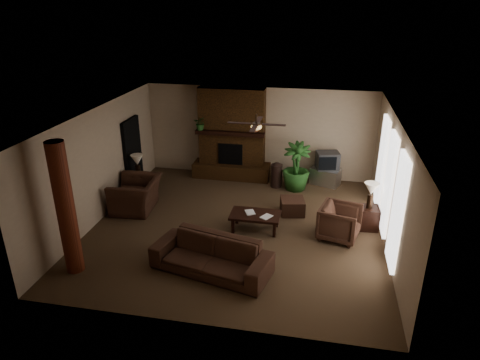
% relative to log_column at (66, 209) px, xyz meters
% --- Properties ---
extents(room_shell, '(7.00, 7.00, 7.00)m').
position_rel_log_column_xyz_m(room_shell, '(2.95, 2.40, 0.00)').
color(room_shell, brown).
rests_on(room_shell, ground).
extents(fireplace, '(2.40, 0.70, 2.80)m').
position_rel_log_column_xyz_m(fireplace, '(2.15, 5.62, -0.24)').
color(fireplace, '#533116').
rests_on(fireplace, ground).
extents(windows, '(0.08, 3.65, 2.35)m').
position_rel_log_column_xyz_m(windows, '(6.40, 2.60, -0.05)').
color(windows, white).
rests_on(windows, ground).
extents(log_column, '(0.36, 0.36, 2.80)m').
position_rel_log_column_xyz_m(log_column, '(0.00, 0.00, 0.00)').
color(log_column, maroon).
rests_on(log_column, ground).
extents(doorway, '(0.10, 1.00, 2.10)m').
position_rel_log_column_xyz_m(doorway, '(-0.49, 4.20, -0.35)').
color(doorway, black).
rests_on(doorway, ground).
extents(ceiling_fan, '(1.35, 1.35, 0.37)m').
position_rel_log_column_xyz_m(ceiling_fan, '(3.35, 2.70, 1.13)').
color(ceiling_fan, black).
rests_on(ceiling_fan, ceiling).
extents(sofa, '(2.55, 1.27, 0.96)m').
position_rel_log_column_xyz_m(sofa, '(2.80, 0.50, -0.92)').
color(sofa, '#3F261B').
rests_on(sofa, ground).
extents(armchair_left, '(0.95, 1.36, 1.13)m').
position_rel_log_column_xyz_m(armchair_left, '(0.12, 2.88, -0.83)').
color(armchair_left, '#3F261B').
rests_on(armchair_left, ground).
extents(armchair_right, '(1.02, 1.06, 0.90)m').
position_rel_log_column_xyz_m(armchair_right, '(5.40, 2.35, -0.95)').
color(armchair_right, '#3F261B').
rests_on(armchair_right, ground).
extents(coffee_table, '(1.20, 0.70, 0.43)m').
position_rel_log_column_xyz_m(coffee_table, '(3.41, 2.36, -1.03)').
color(coffee_table, black).
rests_on(coffee_table, ground).
extents(ottoman, '(0.70, 0.70, 0.40)m').
position_rel_log_column_xyz_m(ottoman, '(4.23, 3.42, -1.20)').
color(ottoman, '#3F261B').
rests_on(ottoman, ground).
extents(tv_stand, '(0.97, 0.78, 0.50)m').
position_rel_log_column_xyz_m(tv_stand, '(5.06, 5.55, -1.15)').
color(tv_stand, silver).
rests_on(tv_stand, ground).
extents(tv, '(0.74, 0.65, 0.52)m').
position_rel_log_column_xyz_m(tv, '(5.08, 5.54, -0.64)').
color(tv, '#363638').
rests_on(tv, tv_stand).
extents(floor_vase, '(0.34, 0.34, 0.77)m').
position_rel_log_column_xyz_m(floor_vase, '(3.62, 5.08, -0.97)').
color(floor_vase, '#2F1F1A').
rests_on(floor_vase, ground).
extents(floor_plant, '(0.89, 1.47, 0.79)m').
position_rel_log_column_xyz_m(floor_plant, '(4.19, 5.00, -1.00)').
color(floor_plant, '#2A5A24').
rests_on(floor_plant, ground).
extents(side_table_left, '(0.55, 0.55, 0.55)m').
position_rel_log_column_xyz_m(side_table_left, '(-0.15, 3.84, -1.12)').
color(side_table_left, black).
rests_on(side_table_left, ground).
extents(lamp_left, '(0.37, 0.37, 0.65)m').
position_rel_log_column_xyz_m(lamp_left, '(-0.18, 3.79, -0.40)').
color(lamp_left, black).
rests_on(lamp_left, side_table_left).
extents(side_table_right, '(0.53, 0.53, 0.55)m').
position_rel_log_column_xyz_m(side_table_right, '(6.10, 2.98, -1.12)').
color(side_table_right, black).
rests_on(side_table_right, ground).
extents(lamp_right, '(0.43, 0.43, 0.65)m').
position_rel_log_column_xyz_m(lamp_right, '(6.10, 2.97, -0.40)').
color(lamp_right, black).
rests_on(lamp_right, side_table_right).
extents(mantel_plant, '(0.40, 0.44, 0.33)m').
position_rel_log_column_xyz_m(mantel_plant, '(1.26, 5.33, 0.32)').
color(mantel_plant, '#2A5A24').
rests_on(mantel_plant, fireplace).
extents(mantel_vase, '(0.27, 0.28, 0.22)m').
position_rel_log_column_xyz_m(mantel_vase, '(2.90, 5.42, 0.27)').
color(mantel_vase, '#96583C').
rests_on(mantel_vase, fireplace).
extents(book_a, '(0.21, 0.11, 0.29)m').
position_rel_log_column_xyz_m(book_a, '(3.18, 2.35, -0.83)').
color(book_a, '#999999').
rests_on(book_a, coffee_table).
extents(book_b, '(0.19, 0.13, 0.29)m').
position_rel_log_column_xyz_m(book_b, '(3.60, 2.30, -0.82)').
color(book_b, '#999999').
rests_on(book_b, coffee_table).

